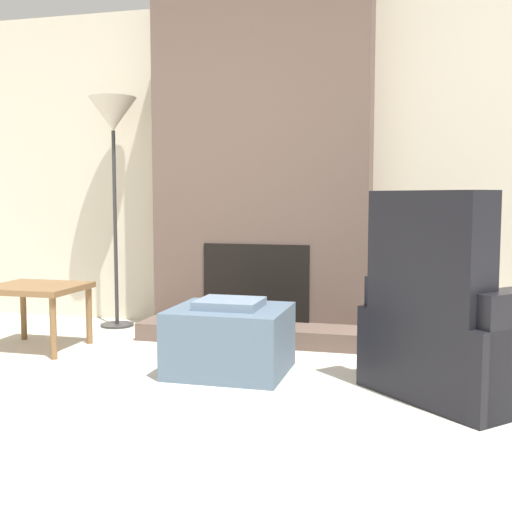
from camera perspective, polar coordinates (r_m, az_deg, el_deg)
The scene contains 7 objects.
ground_plane at distance 2.76m, azimuth -13.39°, elevation -17.54°, with size 24.00×24.00×0.00m, color beige.
wall_back at distance 5.21m, azimuth 1.15°, elevation 7.90°, with size 7.37×0.06×2.60m, color beige.
fireplace at distance 4.98m, azimuth 0.51°, elevation 7.34°, with size 1.67×0.74×2.60m.
ottoman at distance 3.91m, azimuth -2.34°, elevation -7.35°, with size 0.69×0.61×0.45m.
armchair at distance 3.67m, azimuth 18.25°, elevation -6.74°, with size 1.30×1.30×1.10m.
side_table at distance 4.73m, azimuth -18.93°, elevation -3.20°, with size 0.62×0.54×0.45m.
floor_lamp_left at distance 5.36m, azimuth -12.58°, elevation 11.28°, with size 0.38×0.38×1.85m.
Camera 1 is at (1.22, -2.24, 1.07)m, focal length 45.00 mm.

